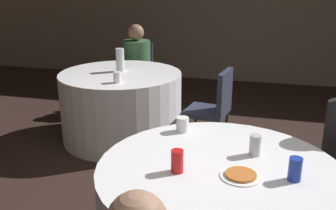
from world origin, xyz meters
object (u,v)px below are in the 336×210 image
Objects in this scene: pizza_plate_near at (241,175)px; bottle_far at (120,60)px; table_far at (122,106)px; person_green_jacket at (136,67)px; soda_can_blue at (295,169)px; soda_can_red at (177,161)px; soda_can_silver at (255,145)px; chair_far_east at (215,104)px; chair_far_north at (138,69)px.

bottle_far is at bearing 125.65° from pizza_plate_near.
table_far is 0.94m from person_green_jacket.
soda_can_blue is at bearing -49.29° from bottle_far.
pizza_plate_near is 1.74× the size of soda_can_red.
soda_can_blue reaches higher than pizza_plate_near.
soda_can_red is at bearing -61.07° from table_far.
soda_can_silver is 0.49× the size of bottle_far.
chair_far_east is at bearing 101.51° from pizza_plate_near.
soda_can_red is at bearing -169.60° from chair_far_east.
person_green_jacket is at bearing 57.33° from chair_far_east.
chair_far_north is 7.19× the size of soda_can_silver.
chair_far_north reaches higher than soda_can_red.
soda_can_blue is at bearing 6.79° from pizza_plate_near.
table_far is 10.77× the size of soda_can_blue.
chair_far_north is 3.38m from pizza_plate_near.
pizza_plate_near is 0.33m from soda_can_red.
chair_far_east is at bearing 91.05° from soda_can_red.
soda_can_red is 0.49× the size of bottle_far.
person_green_jacket is 9.43× the size of soda_can_red.
person_green_jacket is at bearing 113.16° from soda_can_red.
chair_far_east is at bearing 125.91° from chair_far_north.
table_far is 2.26m from soda_can_silver.
soda_can_blue is (1.81, -2.80, 0.21)m from person_green_jacket.
soda_can_blue is at bearing -48.69° from table_far.
person_green_jacket is 3.03m from soda_can_silver.
person_green_jacket is at bearing 122.14° from soda_can_silver.
pizza_plate_near is 2.46m from bottle_far.
pizza_plate_near is at bearing 5.64° from soda_can_red.
pizza_plate_near is at bearing -53.86° from table_far.
chair_far_north is at bearing 98.17° from bottle_far.
soda_can_red is 1.00× the size of soda_can_silver.
person_green_jacket reaches higher than chair_far_east.
chair_far_north is at bearing 98.83° from table_far.
pizza_plate_near is at bearing 108.97° from chair_far_north.
soda_can_silver is at bearing -48.49° from table_far.
chair_far_east is (1.05, -0.17, 0.16)m from table_far.
bottle_far is at bearing 89.21° from person_green_jacket.
soda_can_red is at bearing 104.33° from person_green_jacket.
chair_far_east reaches higher than soda_can_blue.
soda_can_blue is 0.31m from soda_can_silver.
person_green_jacket reaches higher than pizza_plate_near.
chair_far_north is (-1.22, 1.23, 0.00)m from chair_far_east.
chair_far_east is 1.81m from soda_can_red.
chair_far_east reaches higher than table_far.
pizza_plate_near is at bearing -159.13° from chair_far_east.
soda_can_red and soda_can_silver have the same top height.
bottle_far is (-0.02, 0.07, 0.50)m from table_far.
soda_can_red is at bearing -61.38° from bottle_far.
chair_far_north is 7.19× the size of soda_can_red.
bottle_far is at bearing 86.80° from chair_far_east.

